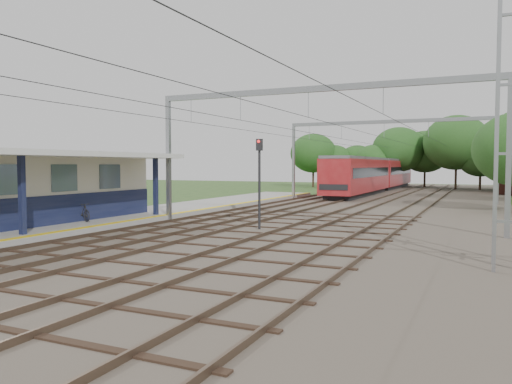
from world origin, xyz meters
The scene contains 9 objects.
ballast_bed centered at (4.00, 30.00, 0.05)m, with size 18.00×90.00×0.10m, color #473D33.
platform centered at (-7.50, 14.00, 0.17)m, with size 5.00×52.00×0.35m, color gray.
yellow_stripe centered at (-5.25, 14.00, 0.35)m, with size 0.45×52.00×0.01m, color yellow.
rail_tracks centered at (1.50, 30.00, 0.18)m, with size 11.80×88.00×0.15m.
catenary_system centered at (3.39, 25.28, 5.51)m, with size 17.22×88.00×7.00m.
tree_band centered at (3.84, 57.12, 4.92)m, with size 31.72×30.88×8.82m.
bicycle centered at (-7.19, 10.62, 0.83)m, with size 0.45×1.58×0.95m, color black.
train centered at (-0.50, 50.98, 2.16)m, with size 2.96×36.81×3.88m.
signal_post centered at (1.35, 13.29, 2.79)m, with size 0.33×0.29×4.41m.
Camera 1 is at (11.12, -8.31, 3.16)m, focal length 35.00 mm.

